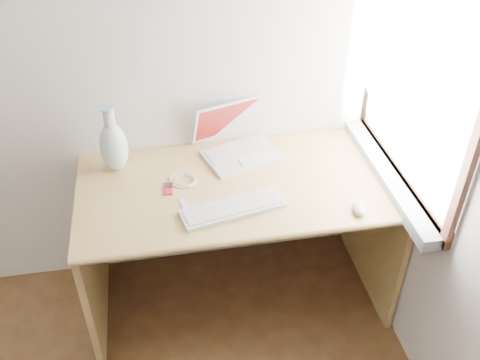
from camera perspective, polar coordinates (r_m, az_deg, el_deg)
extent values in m
cube|color=white|center=(2.33, 18.80, 11.18)|extent=(0.01, 0.90, 1.00)
cube|color=gray|center=(2.57, 15.39, 0.52)|extent=(0.10, 0.96, 0.06)
cube|color=white|center=(2.28, 17.22, 11.82)|extent=(0.02, 0.84, 0.92)
cube|color=tan|center=(2.46, -0.19, -0.61)|extent=(1.47, 0.73, 0.03)
cube|color=tan|center=(2.72, -15.42, -8.71)|extent=(0.03, 0.69, 0.74)
cube|color=tan|center=(2.89, 14.04, -5.13)|extent=(0.03, 0.69, 0.74)
cube|color=tan|center=(2.90, -1.39, -0.61)|extent=(1.40, 0.03, 0.50)
cube|color=silver|center=(2.62, 0.19, 2.65)|extent=(0.41, 0.34, 0.02)
cube|color=white|center=(2.61, 0.19, 2.84)|extent=(0.34, 0.22, 0.00)
cube|color=silver|center=(2.65, -0.28, 6.23)|extent=(0.36, 0.19, 0.22)
cube|color=maroon|center=(2.65, -0.28, 6.23)|extent=(0.33, 0.17, 0.20)
cube|color=silver|center=(2.29, -0.77, -3.06)|extent=(0.47, 0.22, 0.02)
cube|color=white|center=(2.29, -0.78, -2.84)|extent=(0.43, 0.19, 0.00)
ellipsoid|color=silver|center=(2.34, 12.60, -3.03)|extent=(0.07, 0.10, 0.03)
cube|color=#A70B25|center=(2.43, -7.67, -0.93)|extent=(0.05, 0.09, 0.01)
cube|color=black|center=(2.43, -7.68, -0.85)|extent=(0.03, 0.03, 0.00)
torus|color=silver|center=(2.48, -6.12, -0.02)|extent=(0.14, 0.14, 0.01)
cube|color=silver|center=(2.34, -6.02, -2.48)|extent=(0.04, 0.07, 0.01)
ellipsoid|color=white|center=(2.54, -13.30, 3.43)|extent=(0.13, 0.13, 0.24)
cylinder|color=white|center=(2.46, -13.80, 6.37)|extent=(0.05, 0.05, 0.10)
cylinder|color=#90BBE6|center=(2.43, -13.97, 7.37)|extent=(0.06, 0.06, 0.01)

